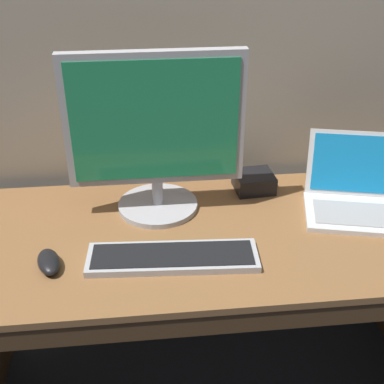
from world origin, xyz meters
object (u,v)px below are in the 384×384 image
Objects in this scene: computer_mouse at (49,262)px; external_drive_box at (254,182)px; laptop_white at (358,200)px; external_monitor at (155,133)px; wired_keyboard at (173,257)px.

computer_mouse is 0.72m from external_drive_box.
laptop_white is 0.72× the size of external_monitor.
external_monitor is at bearing 23.98° from computer_mouse.
wired_keyboard is at bearing -162.12° from laptop_white.
laptop_white reaches higher than computer_mouse.
wired_keyboard is 0.33m from computer_mouse.
computer_mouse is at bearing 178.98° from wired_keyboard.
laptop_white is 0.34m from external_drive_box.
external_drive_box is at bearing 50.04° from wired_keyboard.
computer_mouse is (-0.33, 0.01, 0.01)m from wired_keyboard.
laptop_white is 0.63m from wired_keyboard.
external_monitor is 0.47m from computer_mouse.
wired_keyboard is 4.15× the size of computer_mouse.
laptop_white is 0.67m from external_monitor.
external_monitor is (-0.62, 0.07, 0.22)m from laptop_white.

